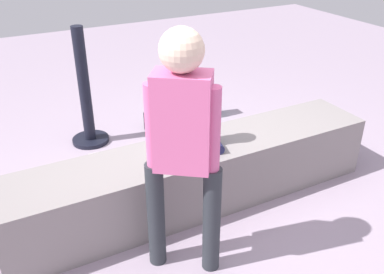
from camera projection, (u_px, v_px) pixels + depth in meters
The scene contains 10 objects.
ground_plane at pixel (197, 201), 3.41m from camera, with size 12.00×12.00×0.00m, color #9C8A9C.
concrete_ledge at pixel (197, 175), 3.30m from camera, with size 2.92×0.53×0.50m, color gray.
child_seated at pixel (201, 119), 3.10m from camera, with size 0.28×0.34×0.48m.
adult_standing at pixel (183, 138), 2.38m from camera, with size 0.39×0.34×1.56m.
cake_plate at pixel (164, 148), 3.11m from camera, with size 0.22×0.22×0.07m.
gift_bag at pixel (209, 103), 4.76m from camera, with size 0.24×0.13×0.36m.
railing_post at pixel (86, 101), 4.09m from camera, with size 0.36×0.36×1.16m.
water_bottle_near_gift at pixel (145, 168), 3.69m from camera, with size 0.07×0.07×0.20m.
cake_box_white at pixel (109, 165), 3.80m from camera, with size 0.29×0.34×0.11m, color white.
handbag_black_leather at pixel (158, 119), 4.51m from camera, with size 0.28×0.10×0.30m.
Camera 1 is at (-1.32, -2.43, 2.06)m, focal length 39.98 mm.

